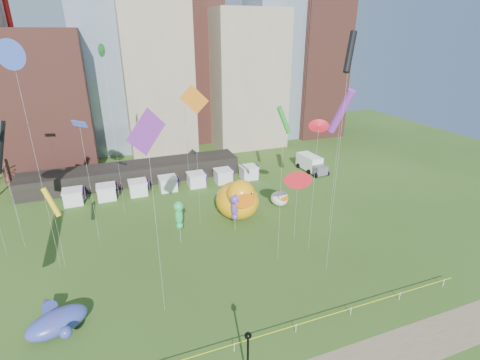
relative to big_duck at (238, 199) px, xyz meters
name	(u,v)px	position (x,y,z in m)	size (l,w,h in m)	color
ground	(234,351)	(-8.76, -22.33, -3.05)	(160.00, 160.00, 0.00)	#2E4C17
skyline	(145,51)	(-6.51, 38.73, 18.39)	(101.00, 23.00, 68.00)	brown
pavilion	(134,173)	(-12.76, 19.67, -1.45)	(38.00, 6.00, 3.20)	black
vendor_tents	(168,184)	(-7.74, 13.67, -1.94)	(33.24, 2.80, 2.40)	white
caution_tape	(234,345)	(-8.76, -22.33, -2.37)	(50.00, 0.06, 0.90)	white
big_duck	(238,199)	(0.00, 0.00, 0.00)	(7.25, 9.06, 6.64)	#FFA50D
small_duck	(280,198)	(7.53, 1.42, -1.79)	(2.68, 3.58, 2.74)	white
seahorse_green	(179,213)	(-9.34, -3.81, 1.32)	(1.39, 1.70, 5.96)	silver
seahorse_purple	(235,205)	(-1.70, -3.35, 0.82)	(1.45, 1.70, 5.40)	silver
whale_inflatable	(57,321)	(-23.06, -14.32, -1.95)	(6.10, 6.80, 2.40)	#48338D
lamppost	(248,352)	(-8.81, -25.53, 0.16)	(0.55, 0.55, 5.25)	black
box_truck	(311,163)	(20.05, 12.88, -1.49)	(3.33, 7.32, 3.03)	white
kite_0	(185,112)	(-4.81, 10.26, 10.87)	(0.81, 3.69, 15.93)	silver
kite_3	(103,51)	(-15.52, 6.76, 20.05)	(0.78, 1.55, 24.03)	silver
kite_4	(51,202)	(-23.08, -3.92, 5.28)	(1.86, 1.70, 10.01)	silver
kite_5	(79,125)	(-19.21, 0.12, 12.50)	(1.77, 1.91, 16.07)	silver
kite_7	(147,134)	(-13.48, -15.35, 14.84)	(3.38, 1.85, 19.99)	silver
kite_8	(298,180)	(5.02, -7.83, 5.26)	(2.27, 1.20, 9.49)	silver
kite_10	(350,53)	(5.22, -15.15, 20.61)	(2.01, 1.94, 25.55)	silver
kite_11	(284,121)	(0.85, -11.29, 13.86)	(1.75, 0.55, 18.44)	silver
kite_13	(12,55)	(-23.63, -3.75, 20.40)	(2.24, 2.25, 24.89)	silver
kite_14	(194,101)	(-5.65, 0.43, 14.31)	(3.69, 0.32, 19.40)	silver
kite_15	(341,112)	(11.16, -6.80, 13.16)	(1.87, 3.59, 19.15)	silver
kite_16	(319,127)	(5.19, -11.21, 12.79)	(1.39, 0.86, 16.66)	silver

